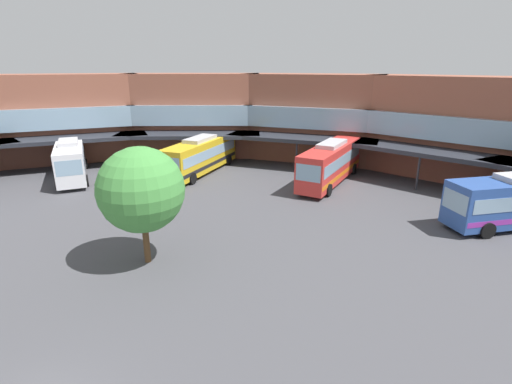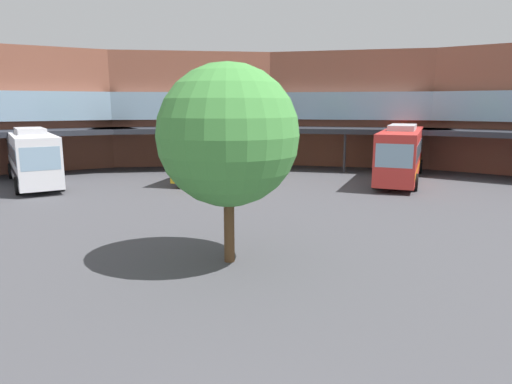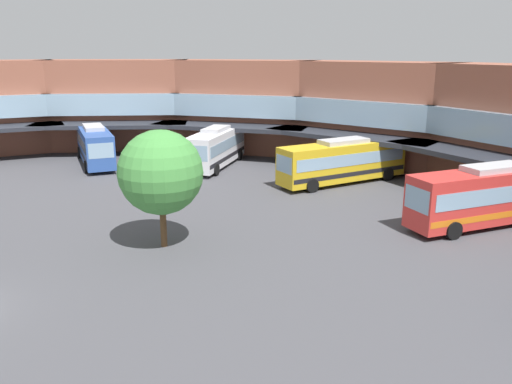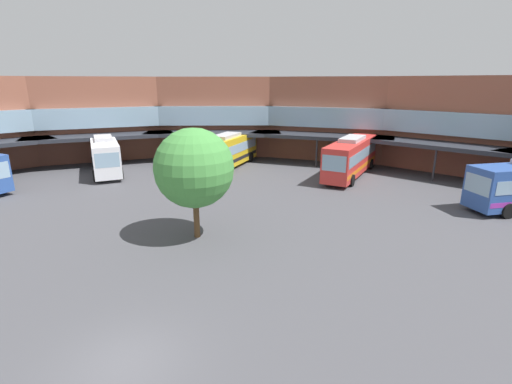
{
  "view_description": "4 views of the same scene",
  "coord_description": "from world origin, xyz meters",
  "px_view_note": "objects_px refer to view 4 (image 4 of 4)",
  "views": [
    {
      "loc": [
        9.88,
        -5.86,
        10.84
      ],
      "look_at": [
        1.6,
        16.22,
        3.0
      ],
      "focal_mm": 27.02,
      "sensor_mm": 36.0,
      "label": 1
    },
    {
      "loc": [
        1.42,
        -3.98,
        5.37
      ],
      "look_at": [
        -2.94,
        14.55,
        1.7
      ],
      "focal_mm": 32.08,
      "sensor_mm": 36.0,
      "label": 2
    },
    {
      "loc": [
        23.85,
        0.99,
        10.94
      ],
      "look_at": [
        -0.77,
        15.39,
        3.07
      ],
      "focal_mm": 36.47,
      "sensor_mm": 36.0,
      "label": 3
    },
    {
      "loc": [
        7.91,
        -8.35,
        9.26
      ],
      "look_at": [
        -0.97,
        15.73,
        1.65
      ],
      "focal_mm": 26.28,
      "sensor_mm": 36.0,
      "label": 4
    }
  ],
  "objects_px": {
    "bus_4": "(227,151)",
    "plaza_tree": "(194,168)",
    "bus_2": "(105,154)",
    "bus_0": "(351,156)"
  },
  "relations": [
    {
      "from": "bus_0",
      "to": "bus_4",
      "type": "xyz_separation_m",
      "value": [
        -13.27,
        -1.17,
        -0.1
      ]
    },
    {
      "from": "bus_4",
      "to": "plaza_tree",
      "type": "height_order",
      "value": "plaza_tree"
    },
    {
      "from": "bus_0",
      "to": "bus_4",
      "type": "relative_size",
      "value": 1.03
    },
    {
      "from": "bus_4",
      "to": "plaza_tree",
      "type": "distance_m",
      "value": 19.4
    },
    {
      "from": "bus_2",
      "to": "plaza_tree",
      "type": "xyz_separation_m",
      "value": [
        17.31,
        -11.83,
        2.42
      ]
    },
    {
      "from": "bus_0",
      "to": "bus_2",
      "type": "distance_m",
      "value": 25.44
    },
    {
      "from": "bus_0",
      "to": "plaza_tree",
      "type": "relative_size",
      "value": 1.79
    },
    {
      "from": "bus_0",
      "to": "bus_4",
      "type": "distance_m",
      "value": 13.32
    },
    {
      "from": "bus_2",
      "to": "bus_4",
      "type": "height_order",
      "value": "bus_2"
    },
    {
      "from": "bus_0",
      "to": "bus_2",
      "type": "bearing_deg",
      "value": -64.62
    }
  ]
}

